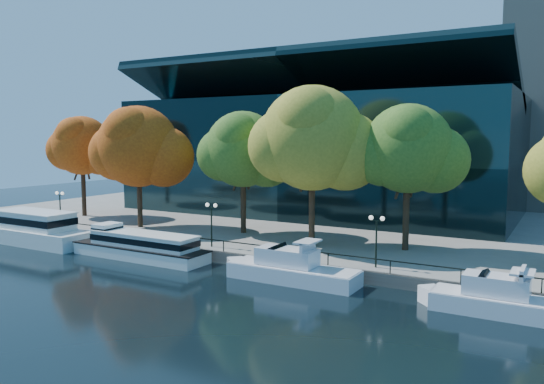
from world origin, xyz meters
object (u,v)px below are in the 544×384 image
Objects in this scene: large_vessel at (31,228)px; tour_boat at (137,245)px; cruiser_near at (288,268)px; tree_1 at (139,148)px; tree_0 at (83,147)px; tree_3 at (314,140)px; lamp_0 at (60,201)px; lamp_1 at (211,215)px; lamp_2 at (376,229)px; tree_2 at (244,151)px; tree_4 at (409,151)px; cruiser_far at (496,299)px.

tour_boat is (14.55, 0.39, -0.30)m from large_vessel.
cruiser_near is 26.15m from tree_1.
tree_0 reaches higher than tour_boat.
tour_boat is 1.13× the size of tree_1.
tree_3 reaches higher than lamp_0.
lamp_1 is at bearing -16.30° from tree_0.
tree_0 is 42.32m from lamp_2.
tree_2 is 0.98× the size of tree_4.
tree_3 reaches higher than lamp_2.
tree_1 is at bearing 50.96° from large_vessel.
tree_1 is (-38.09, 8.68, 8.81)m from cruiser_far.
lamp_1 is at bearing 180.00° from lamp_2.
cruiser_near is 0.78× the size of tree_3.
tree_0 is (-19.77, 11.09, 8.57)m from tour_boat.
large_vessel is at bearing -129.04° from tree_1.
lamp_2 is (41.25, -7.48, -5.82)m from tree_0.
tree_0 reaches higher than large_vessel.
tree_4 reaches higher than tree_0.
tree_4 is (41.58, -0.03, 0.06)m from tree_0.
cruiser_far is 45.86m from lamp_0.
tour_boat is 3.78× the size of lamp_1.
tree_2 is (12.05, 2.69, -0.20)m from tree_1.
lamp_2 is at bearing 0.00° from lamp_0.
tree_3 is (33.59, -2.65, 0.94)m from tree_0.
tree_2 is 3.16× the size of lamp_2.
lamp_1 is at bearing 31.87° from tour_boat.
large_vessel is 36.33m from lamp_2.
cruiser_far is at bearing -23.58° from tree_2.
tree_4 is (6.11, 11.09, 8.83)m from cruiser_near.
cruiser_near is 14.93m from cruiser_far.
cruiser_far is 0.71× the size of tree_1.
tree_4 is at bearing 5.28° from tree_1.
cruiser_near is 0.88× the size of tree_4.
cruiser_far is at bearing -9.02° from lamp_1.
tree_0 is 1.00× the size of tree_2.
large_vessel is at bearing -162.71° from tree_3.
lamp_0 is at bearing 175.06° from cruiser_far.
lamp_2 is (21.48, 3.61, 2.75)m from tour_boat.
cruiser_far is 10.40m from lamp_2.
tree_0 is at bearing 179.88° from tree_2.
tree_0 reaches higher than cruiser_far.
lamp_1 reaches higher than cruiser_far.
lamp_0 is (-7.50, -4.74, -5.83)m from tree_1.
cruiser_far is 2.39× the size of lamp_0.
tree_4 is at bearing 127.76° from cruiser_far.
tree_3 reaches higher than lamp_1.
cruiser_far is at bearing 0.07° from large_vessel.
cruiser_far is 21.31m from tree_3.
tree_1 is at bearing 160.10° from cruiser_near.
lamp_2 is at bearing -32.26° from tree_3.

